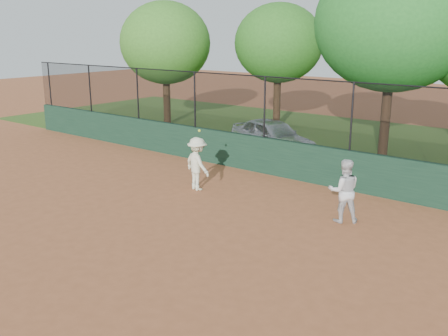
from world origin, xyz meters
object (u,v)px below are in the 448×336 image
Objects in this scene: parked_car at (272,136)px; tree_0 at (165,43)px; tree_1 at (278,43)px; player_second at (344,191)px; tree_2 at (394,23)px; player_main at (197,164)px.

tree_0 reaches higher than parked_car.
player_second is at bearing -50.24° from tree_1.
tree_2 is at bearing 2.42° from tree_0.
tree_0 is at bearing 138.90° from player_main.
player_main is 0.25× the size of tree_2.
parked_car is 5.97m from tree_2.
tree_0 reaches higher than player_second.
tree_1 is (4.86, 2.59, 0.01)m from tree_0.
tree_2 is at bearing 70.52° from player_main.
player_main reaches higher than player_second.
tree_1 is (-2.70, 4.59, 3.36)m from parked_car.
tree_0 is (-8.29, 7.23, 3.22)m from player_main.
player_main reaches higher than parked_car.
player_main is 0.32× the size of tree_1.
player_main is 11.46m from tree_0.
tree_2 reaches higher than parked_car.
tree_1 is at bearing -86.16° from player_second.
tree_0 is (-7.56, 2.00, 3.35)m from parked_car.
player_main is 10.89m from tree_1.
player_main is at bearing -109.48° from tree_2.
tree_2 reaches higher than tree_0.
player_main is (0.73, -5.23, 0.12)m from parked_car.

